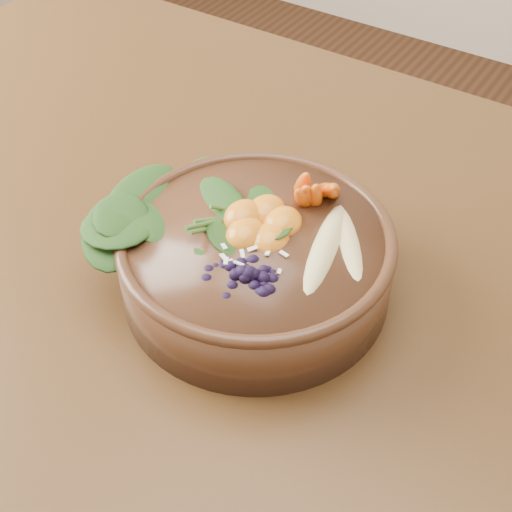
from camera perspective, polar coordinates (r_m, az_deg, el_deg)
dining_table at (r=0.88m, az=4.00°, el=-5.05°), size 1.60×0.90×0.75m
stoneware_bowl at (r=0.75m, az=0.00°, el=-0.55°), size 0.37×0.37×0.08m
kale_heap at (r=0.77m, az=-2.34°, el=6.24°), size 0.24×0.23×0.04m
carrot_cluster at (r=0.76m, az=5.10°, el=7.16°), size 0.08×0.08×0.08m
banana_halves at (r=0.71m, az=6.59°, el=1.71°), size 0.11×0.16×0.03m
mandarin_cluster at (r=0.73m, az=0.45°, el=3.45°), size 0.11×0.12×0.03m
blueberry_pile at (r=0.67m, az=-0.82°, el=-0.50°), size 0.16×0.14×0.04m
coconut_flakes at (r=0.71m, az=-0.18°, el=0.79°), size 0.11×0.10×0.01m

